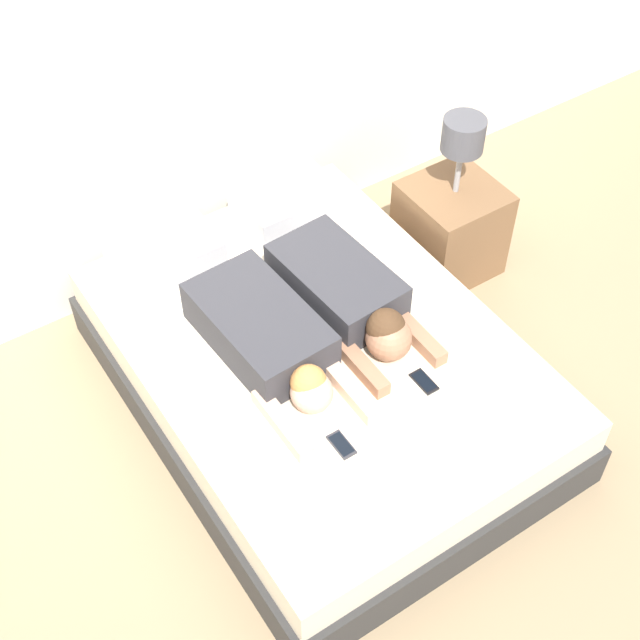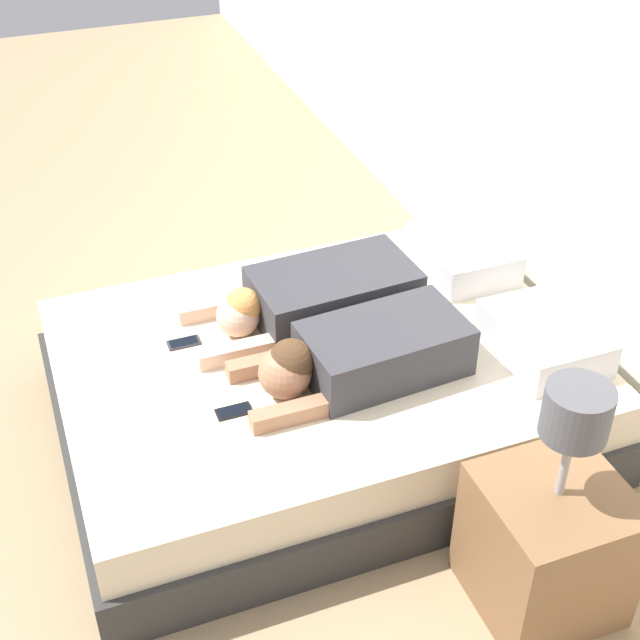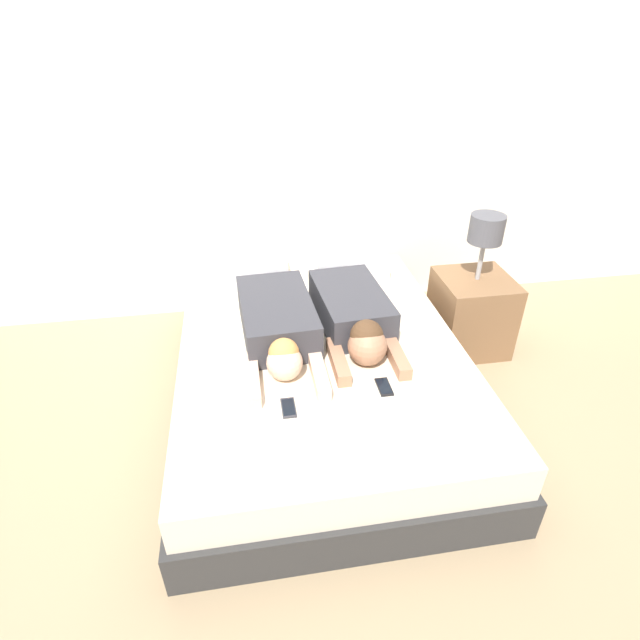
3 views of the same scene
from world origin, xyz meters
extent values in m
plane|color=#9E8460|center=(0.00, 0.00, 0.00)|extent=(12.00, 12.00, 0.00)
cube|color=silver|center=(0.00, 1.25, 1.30)|extent=(12.00, 0.06, 2.60)
cube|color=#2D2D2D|center=(0.00, 0.00, 0.12)|extent=(1.63, 2.19, 0.23)
cube|color=beige|center=(0.00, 0.00, 0.33)|extent=(1.57, 2.13, 0.20)
cube|color=silver|center=(-0.35, 0.85, 0.51)|extent=(0.50, 0.37, 0.16)
cube|color=silver|center=(0.35, 0.85, 0.51)|extent=(0.50, 0.37, 0.16)
cube|color=#333338|center=(-0.23, 0.15, 0.54)|extent=(0.43, 0.72, 0.21)
sphere|color=beige|center=(-0.23, -0.28, 0.52)|extent=(0.19, 0.19, 0.19)
sphere|color=#D18C47|center=(-0.23, -0.26, 0.57)|extent=(0.16, 0.16, 0.16)
cube|color=beige|center=(-0.40, -0.31, 0.47)|extent=(0.07, 0.38, 0.07)
cube|color=beige|center=(-0.06, -0.31, 0.47)|extent=(0.07, 0.38, 0.07)
cube|color=#333338|center=(0.22, 0.19, 0.54)|extent=(0.42, 0.67, 0.21)
sphere|color=#A37051|center=(0.22, -0.23, 0.54)|extent=(0.21, 0.21, 0.21)
sphere|color=#4C331E|center=(0.22, -0.20, 0.58)|extent=(0.18, 0.18, 0.18)
cube|color=#A37051|center=(0.06, -0.24, 0.47)|extent=(0.07, 0.35, 0.07)
cube|color=#A37051|center=(0.37, -0.24, 0.47)|extent=(0.07, 0.35, 0.07)
cube|color=#2D2D33|center=(-0.24, -0.52, 0.44)|extent=(0.07, 0.14, 0.01)
cube|color=black|center=(-0.24, -0.52, 0.44)|extent=(0.06, 0.12, 0.00)
cube|color=black|center=(0.25, -0.45, 0.44)|extent=(0.07, 0.14, 0.01)
cube|color=black|center=(0.25, -0.45, 0.44)|extent=(0.06, 0.12, 0.00)
cube|color=brown|center=(1.12, 0.41, 0.27)|extent=(0.47, 0.47, 0.53)
cylinder|color=#999999|center=(1.12, 0.41, 0.66)|extent=(0.03, 0.03, 0.26)
cylinder|color=#4C4C51|center=(1.12, 0.41, 0.88)|extent=(0.22, 0.22, 0.18)
camera|label=1|loc=(-1.47, -2.23, 3.50)|focal=50.00mm
camera|label=2|loc=(2.75, -1.05, 2.70)|focal=50.00mm
camera|label=3|loc=(-0.38, -2.31, 2.05)|focal=28.00mm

